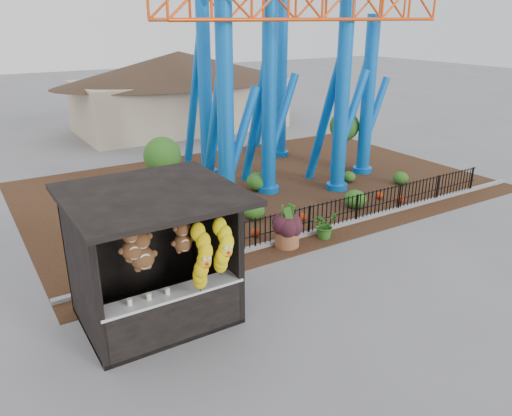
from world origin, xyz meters
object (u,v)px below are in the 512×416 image
prize_booth (158,262)px  potted_plant (325,225)px  roller_coaster (280,18)px  terracotta_planter (287,237)px

prize_booth → potted_plant: prize_booth is taller
roller_coaster → terracotta_planter: size_ratio=14.93×
prize_booth → roller_coaster: roller_coaster is taller
terracotta_planter → prize_booth: bearing=-159.2°
potted_plant → roller_coaster: bearing=57.3°
prize_booth → terracotta_planter: (4.71, 1.79, -1.23)m
potted_plant → prize_booth: bearing=-177.4°
terracotta_planter → potted_plant: size_ratio=0.83×
terracotta_planter → potted_plant: bearing=-4.8°
roller_coaster → terracotta_planter: (-3.39, -5.53, -6.15)m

